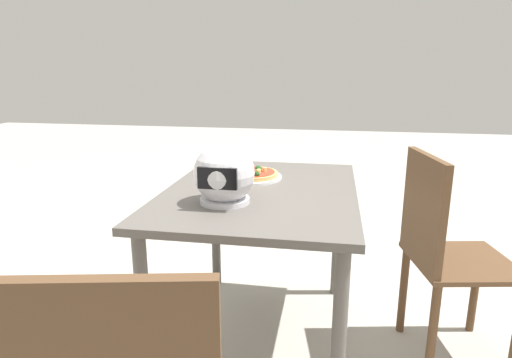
{
  "coord_description": "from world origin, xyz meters",
  "views": [
    {
      "loc": [
        -0.29,
        1.78,
        1.24
      ],
      "look_at": [
        0.04,
        -0.09,
        0.75
      ],
      "focal_mm": 30.59,
      "sensor_mm": 36.0,
      "label": 1
    }
  ],
  "objects": [
    {
      "name": "dining_table",
      "position": [
        0.0,
        0.0,
        0.64
      ],
      "size": [
        0.81,
        1.1,
        0.73
      ],
      "color": "#5B5651",
      "rests_on": "ground"
    },
    {
      "name": "pizza_plate",
      "position": [
        0.08,
        -0.18,
        0.73
      ],
      "size": [
        0.29,
        0.29,
        0.01
      ],
      "primitive_type": "cylinder",
      "color": "white",
      "rests_on": "dining_table"
    },
    {
      "name": "motorcycle_helmet",
      "position": [
        0.11,
        0.22,
        0.84
      ],
      "size": [
        0.23,
        0.23,
        0.23
      ],
      "color": "silver",
      "rests_on": "dining_table"
    },
    {
      "name": "ground_plane",
      "position": [
        0.0,
        0.0,
        0.0
      ],
      "size": [
        14.0,
        14.0,
        0.0
      ],
      "primitive_type": "plane",
      "color": "#B2ADA3"
    },
    {
      "name": "chair_side",
      "position": [
        -0.76,
        -0.02,
        0.51
      ],
      "size": [
        0.47,
        0.47,
        0.9
      ],
      "color": "brown",
      "rests_on": "ground"
    },
    {
      "name": "pizza",
      "position": [
        0.07,
        -0.18,
        0.75
      ],
      "size": [
        0.25,
        0.25,
        0.05
      ],
      "color": "tan",
      "rests_on": "pizza_plate"
    }
  ]
}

